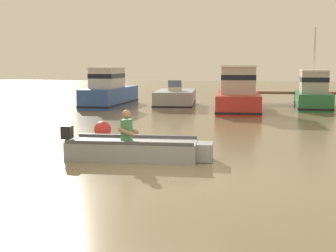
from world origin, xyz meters
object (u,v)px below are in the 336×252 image
object	(u,v)px
moored_boat_red	(238,94)
moored_boat_green	(313,94)
mooring_buoy	(103,130)
rowboat_with_person	(136,149)
moored_boat_grey	(176,99)
moored_boat_blue	(110,92)

from	to	relation	value
moored_boat_red	moored_boat_green	xyz separation A→B (m)	(3.92, 1.78, -0.07)
moored_boat_red	mooring_buoy	xyz separation A→B (m)	(-4.16, -9.45, -0.57)
moored_boat_green	mooring_buoy	size ratio (longest dim) A/B	9.29
rowboat_with_person	mooring_buoy	xyz separation A→B (m)	(-1.73, 2.93, 0.02)
rowboat_with_person	moored_boat_red	xyz separation A→B (m)	(2.42, 12.38, 0.58)
rowboat_with_person	moored_boat_green	size ratio (longest dim) A/B	0.75
moored_boat_grey	moored_boat_red	size ratio (longest dim) A/B	0.73
moored_boat_grey	moored_boat_red	world-z (taller)	moored_boat_red
moored_boat_blue	moored_boat_red	size ratio (longest dim) A/B	0.92
moored_boat_red	moored_boat_blue	bearing A→B (deg)	168.62
rowboat_with_person	mooring_buoy	distance (m)	3.40
moored_boat_green	mooring_buoy	xyz separation A→B (m)	(-8.07, -11.23, -0.49)
moored_boat_green	rowboat_with_person	bearing A→B (deg)	-114.14
moored_boat_grey	mooring_buoy	bearing A→B (deg)	-93.59
moored_boat_blue	mooring_buoy	xyz separation A→B (m)	(2.92, -10.87, -0.55)
rowboat_with_person	moored_boat_blue	distance (m)	14.58
moored_boat_grey	rowboat_with_person	bearing A→B (deg)	-85.98
moored_boat_blue	moored_boat_green	distance (m)	11.00
moored_boat_grey	moored_boat_blue	bearing A→B (deg)	-170.78
moored_boat_red	rowboat_with_person	bearing A→B (deg)	-101.08
moored_boat_blue	moored_boat_red	world-z (taller)	moored_boat_red
rowboat_with_person	moored_boat_green	distance (m)	15.52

